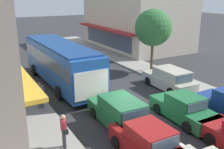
# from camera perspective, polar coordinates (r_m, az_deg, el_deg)

# --- Properties ---
(ground_plane) EXTENTS (140.00, 140.00, 0.00)m
(ground_plane) POSITION_cam_1_polar(r_m,az_deg,el_deg) (16.05, 4.56, -8.01)
(ground_plane) COLOR #2D2D30
(lane_centre_line) EXTENTS (0.20, 28.00, 0.01)m
(lane_centre_line) POSITION_cam_1_polar(r_m,az_deg,el_deg) (19.22, -2.08, -3.57)
(lane_centre_line) COLOR silver
(lane_centre_line) RESTS_ON ground
(kerb_right) EXTENTS (2.80, 44.00, 0.12)m
(kerb_right) POSITION_cam_1_polar(r_m,az_deg,el_deg) (24.01, 8.94, 0.67)
(kerb_right) COLOR gray
(kerb_right) RESTS_ON ground
(building_right_far) EXTENTS (9.63, 13.96, 7.97)m
(building_right_far) POSITION_cam_1_polar(r_m,az_deg,el_deg) (34.90, 5.22, 12.52)
(building_right_far) COLOR beige
(building_right_far) RESTS_ON ground
(city_bus) EXTENTS (2.91, 10.91, 3.23)m
(city_bus) POSITION_cam_1_polar(r_m,az_deg,el_deg) (20.51, -11.16, 2.95)
(city_bus) COLOR #1E4C99
(city_bus) RESTS_ON ground
(sedan_behind_bus_near) EXTENTS (2.02, 4.26, 1.47)m
(sedan_behind_bus_near) POSITION_cam_1_polar(r_m,az_deg,el_deg) (15.33, 15.37, -7.15)
(sedan_behind_bus_near) COLOR #1E6638
(sedan_behind_bus_near) RESTS_ON ground
(hatchback_adjacent_lane_trail) EXTENTS (1.84, 3.71, 1.54)m
(hatchback_adjacent_lane_trail) POSITION_cam_1_polar(r_m,az_deg,el_deg) (11.74, 7.55, -14.39)
(hatchback_adjacent_lane_trail) COLOR maroon
(hatchback_adjacent_lane_trail) RESTS_ON ground
(wagon_adjacent_lane_lead) EXTENTS (2.03, 4.54, 1.58)m
(wagon_adjacent_lane_lead) POSITION_cam_1_polar(r_m,az_deg,el_deg) (14.13, 1.69, -8.29)
(wagon_adjacent_lane_lead) COLOR #1E6638
(wagon_adjacent_lane_lead) RESTS_ON ground
(parked_wagon_kerb_second) EXTENTS (2.06, 4.56, 1.58)m
(parked_wagon_kerb_second) POSITION_cam_1_polar(r_m,az_deg,el_deg) (19.86, 12.38, -1.01)
(parked_wagon_kerb_second) COLOR #B7B29E
(parked_wagon_kerb_second) RESTS_ON ground
(traffic_light_downstreet) EXTENTS (0.33, 0.24, 4.20)m
(traffic_light_downstreet) POSITION_cam_1_polar(r_m,az_deg,el_deg) (33.91, -22.03, 9.30)
(traffic_light_downstreet) COLOR gray
(traffic_light_downstreet) RESTS_ON ground
(street_tree_right) EXTENTS (3.24, 3.24, 5.59)m
(street_tree_right) POSITION_cam_1_polar(r_m,az_deg,el_deg) (23.46, 8.95, 10.01)
(street_tree_right) COLOR brown
(street_tree_right) RESTS_ON ground
(pedestrian_with_handbag_near) EXTENTS (0.28, 0.66, 1.63)m
(pedestrian_with_handbag_near) POSITION_cam_1_polar(r_m,az_deg,el_deg) (12.06, -10.46, -11.66)
(pedestrian_with_handbag_near) COLOR #333338
(pedestrian_with_handbag_near) RESTS_ON sidewalk_left
(pedestrian_browsing_midblock) EXTENTS (0.56, 0.27, 1.63)m
(pedestrian_browsing_midblock) POSITION_cam_1_polar(r_m,az_deg,el_deg) (16.39, -15.41, -4.01)
(pedestrian_browsing_midblock) COLOR #4C4742
(pedestrian_browsing_midblock) RESTS_ON sidewalk_left
(pedestrian_far_walker) EXTENTS (0.57, 0.26, 1.63)m
(pedestrian_far_walker) POSITION_cam_1_polar(r_m,az_deg,el_deg) (20.47, -19.33, -0.10)
(pedestrian_far_walker) COLOR #333338
(pedestrian_far_walker) RESTS_ON sidewalk_left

